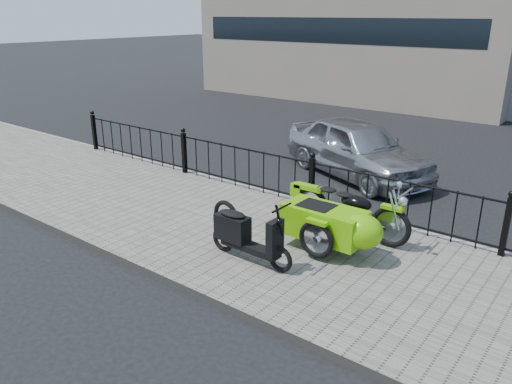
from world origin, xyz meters
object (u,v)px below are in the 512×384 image
Objects in this scene: spare_tire at (226,216)px; sedan_car at (357,148)px; scooter at (245,235)px; motorcycle_sidecar at (338,222)px.

sedan_car is (0.16, 4.53, 0.29)m from spare_tire.
sedan_car is at bearing 98.24° from scooter.
scooter is at bearing -148.79° from sedan_car.
spare_tire is at bearing 146.74° from scooter.
scooter is at bearing -129.79° from motorcycle_sidecar.
motorcycle_sidecar is at bearing -133.82° from sedan_car.
motorcycle_sidecar is 4.00× the size of spare_tire.
sedan_car reaches higher than scooter.
scooter reaches higher than spare_tire.
sedan_car reaches higher than spare_tire.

